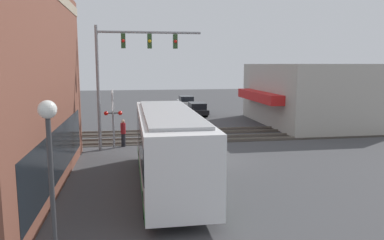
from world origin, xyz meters
name	(u,v)px	position (x,y,z in m)	size (l,w,h in m)	color
ground_plane	(211,161)	(0.00, 0.00, 0.00)	(120.00, 120.00, 0.00)	#424244
shop_building	(311,94)	(11.71, -11.90, 2.73)	(12.94, 10.08, 5.46)	#B2ADA3
city_bus	(169,145)	(-4.06, 2.80, 1.88)	(10.57, 2.59, 3.41)	white
traffic_signal_gantry	(127,60)	(3.85, 4.57, 5.72)	(0.42, 6.62, 7.82)	gray
crossing_signal	(113,113)	(4.26, 5.56, 2.30)	(1.41, 1.18, 3.81)	gray
streetlamp	(51,177)	(-11.20, 6.35, 2.76)	(0.44, 0.44, 4.62)	#38383A
rail_track_near	(193,139)	(6.00, 0.00, 0.03)	(2.60, 60.00, 0.15)	#332D28
rail_track_far	(187,132)	(9.20, 0.00, 0.03)	(2.60, 60.00, 0.15)	#332D28
parked_car_blue	(182,122)	(10.49, 0.20, 0.66)	(4.44, 1.82, 1.42)	navy
parked_car_black	(197,109)	(19.02, -2.60, 0.65)	(4.67, 1.82, 1.38)	black
parked_car_white	(186,102)	(26.98, -2.60, 0.66)	(4.54, 1.82, 1.42)	silver
pedestrian_near_bus	(204,149)	(-0.98, 0.56, 0.92)	(0.34, 0.34, 1.79)	#2D3351
pedestrian_at_crossing	(123,133)	(4.55, 4.96, 0.93)	(0.34, 0.34, 1.82)	black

